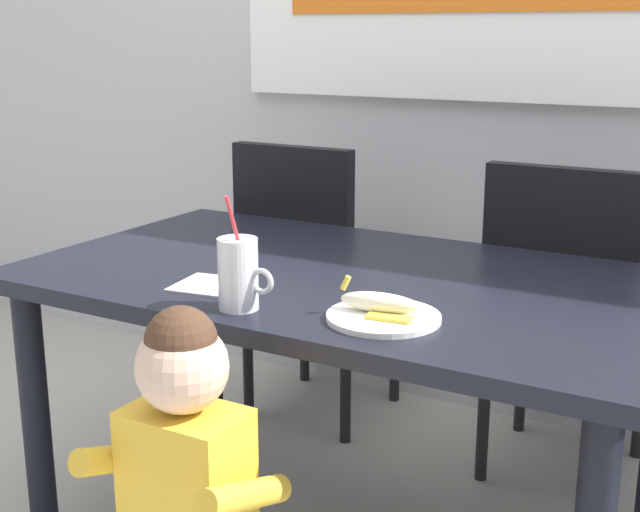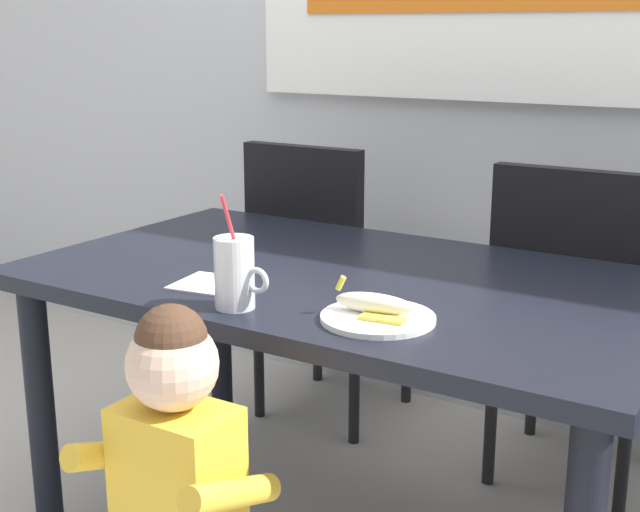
# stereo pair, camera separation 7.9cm
# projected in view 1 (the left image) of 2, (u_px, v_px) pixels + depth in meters

# --- Properties ---
(dining_table) EXTENTS (1.53, 0.89, 0.75)m
(dining_table) POSITION_uv_depth(u_px,v_px,m) (345.00, 311.00, 2.08)
(dining_table) COLOR black
(dining_table) RESTS_ON ground
(dining_chair_left) EXTENTS (0.44, 0.44, 0.96)m
(dining_chair_left) POSITION_uv_depth(u_px,v_px,m) (311.00, 267.00, 2.88)
(dining_chair_left) COLOR black
(dining_chair_left) RESTS_ON ground
(dining_chair_right) EXTENTS (0.44, 0.44, 0.96)m
(dining_chair_right) POSITION_uv_depth(u_px,v_px,m) (566.00, 308.00, 2.46)
(dining_chair_right) COLOR black
(dining_chair_right) RESTS_ON ground
(toddler_standing) EXTENTS (0.33, 0.24, 0.84)m
(toddler_standing) POSITION_uv_depth(u_px,v_px,m) (188.00, 469.00, 1.59)
(toddler_standing) COLOR #3F4760
(toddler_standing) RESTS_ON ground
(milk_cup) EXTENTS (0.13, 0.09, 0.25)m
(milk_cup) POSITION_uv_depth(u_px,v_px,m) (239.00, 278.00, 1.78)
(milk_cup) COLOR silver
(milk_cup) RESTS_ON dining_table
(snack_plate) EXTENTS (0.23, 0.23, 0.01)m
(snack_plate) POSITION_uv_depth(u_px,v_px,m) (384.00, 317.00, 1.72)
(snack_plate) COLOR white
(snack_plate) RESTS_ON dining_table
(peeled_banana) EXTENTS (0.17, 0.11, 0.07)m
(peeled_banana) POSITION_uv_depth(u_px,v_px,m) (382.00, 304.00, 1.72)
(peeled_banana) COLOR #F4EAC6
(peeled_banana) RESTS_ON snack_plate
(paper_napkin) EXTENTS (0.17, 0.17, 0.00)m
(paper_napkin) POSITION_uv_depth(u_px,v_px,m) (210.00, 285.00, 1.95)
(paper_napkin) COLOR silver
(paper_napkin) RESTS_ON dining_table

